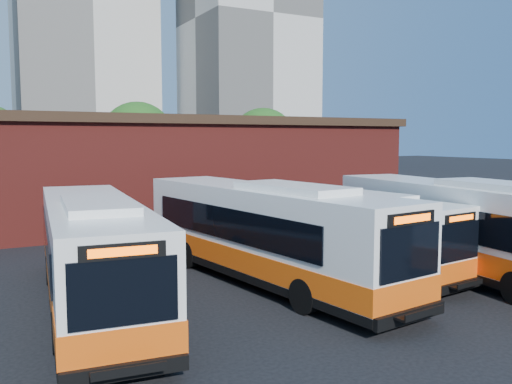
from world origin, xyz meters
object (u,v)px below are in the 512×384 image
bus_east (464,232)px  transit_worker (432,271)px  bus_midwest (266,236)px  bus_west (94,257)px  bus_mideast (340,232)px

bus_east → transit_worker: bus_east is taller
bus_midwest → bus_east: bearing=-28.0°
bus_west → bus_mideast: 9.81m
bus_midwest → bus_east: 7.51m
bus_east → bus_mideast: bearing=140.1°
transit_worker → bus_mideast: bearing=9.4°
bus_east → transit_worker: size_ratio=6.78×
bus_midwest → transit_worker: size_ratio=6.77×
bus_mideast → transit_worker: (-0.37, -5.30, -0.41)m
bus_west → transit_worker: (9.40, -4.46, -0.56)m
bus_midwest → transit_worker: bus_midwest is taller
bus_midwest → transit_worker: (3.40, -4.61, -0.65)m
transit_worker → bus_east: bearing=-47.9°
bus_west → transit_worker: size_ratio=6.42×
bus_west → bus_east: bus_east is taller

